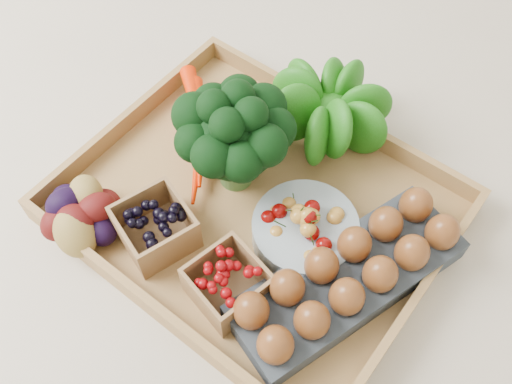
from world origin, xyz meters
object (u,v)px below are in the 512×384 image
Objects in this scene: broccoli at (235,152)px; tray at (256,210)px; cherry_bowl at (305,231)px; egg_carton at (347,281)px.

tray is at bearing -22.40° from broccoli.
broccoli is at bearing 171.45° from cherry_bowl.
tray is 0.18m from egg_carton.
cherry_bowl is at bearing -8.55° from broccoli.
broccoli is (-0.06, 0.02, 0.08)m from tray.
broccoli reaches higher than tray.
egg_carton is at bearing -16.80° from cherry_bowl.
tray is 0.10m from broccoli.
egg_carton is (0.24, -0.05, -0.05)m from broccoli.
tray is 1.61× the size of egg_carton.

